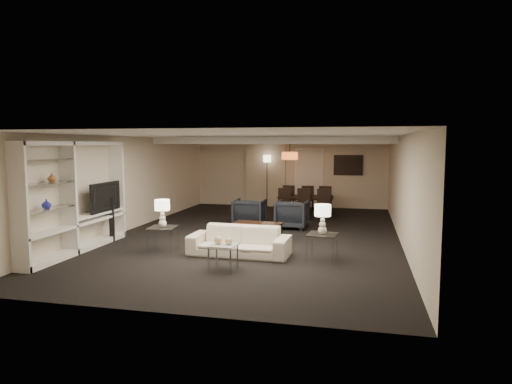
{
  "coord_description": "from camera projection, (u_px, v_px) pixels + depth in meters",
  "views": [
    {
      "loc": [
        2.58,
        -11.07,
        2.29
      ],
      "look_at": [
        0.0,
        0.0,
        1.1
      ],
      "focal_mm": 32.0,
      "sensor_mm": 36.0,
      "label": 1
    }
  ],
  "objects": [
    {
      "name": "floor",
      "position": [
        256.0,
        235.0,
        11.54
      ],
      "size": [
        11.0,
        11.0,
        0.0
      ],
      "primitive_type": "plane",
      "color": "black",
      "rests_on": "ground"
    },
    {
      "name": "ceiling",
      "position": [
        256.0,
        136.0,
        11.28
      ],
      "size": [
        7.0,
        11.0,
        0.02
      ],
      "primitive_type": "cube",
      "color": "silver",
      "rests_on": "ground"
    },
    {
      "name": "wall_back",
      "position": [
        290.0,
        173.0,
        16.74
      ],
      "size": [
        7.0,
        0.02,
        2.5
      ],
      "primitive_type": "cube",
      "color": "beige",
      "rests_on": "ground"
    },
    {
      "name": "wall_front",
      "position": [
        163.0,
        223.0,
        6.08
      ],
      "size": [
        7.0,
        0.02,
        2.5
      ],
      "primitive_type": "cube",
      "color": "beige",
      "rests_on": "ground"
    },
    {
      "name": "wall_left",
      "position": [
        129.0,
        183.0,
        12.2
      ],
      "size": [
        0.02,
        11.0,
        2.5
      ],
      "primitive_type": "cube",
      "color": "beige",
      "rests_on": "ground"
    },
    {
      "name": "wall_right",
      "position": [
        402.0,
        189.0,
        10.62
      ],
      "size": [
        0.02,
        11.0,
        2.5
      ],
      "primitive_type": "cube",
      "color": "beige",
      "rests_on": "ground"
    },
    {
      "name": "ceiling_soffit",
      "position": [
        281.0,
        141.0,
        14.68
      ],
      "size": [
        7.0,
        4.0,
        0.2
      ],
      "primitive_type": "cube",
      "color": "silver",
      "rests_on": "ceiling"
    },
    {
      "name": "curtains",
      "position": [
        265.0,
        174.0,
        16.87
      ],
      "size": [
        1.5,
        0.12,
        2.4
      ],
      "primitive_type": "cube",
      "color": "beige",
      "rests_on": "wall_back"
    },
    {
      "name": "door",
      "position": [
        309.0,
        179.0,
        16.57
      ],
      "size": [
        0.9,
        0.05,
        2.1
      ],
      "primitive_type": "cube",
      "color": "silver",
      "rests_on": "wall_back"
    },
    {
      "name": "painting",
      "position": [
        348.0,
        165.0,
        16.19
      ],
      "size": [
        0.95,
        0.04,
        0.65
      ],
      "primitive_type": "cube",
      "color": "#142D38",
      "rests_on": "wall_back"
    },
    {
      "name": "media_unit",
      "position": [
        76.0,
        197.0,
        9.65
      ],
      "size": [
        0.38,
        3.4,
        2.35
      ],
      "primitive_type": null,
      "color": "white",
      "rests_on": "wall_left"
    },
    {
      "name": "pendant_light",
      "position": [
        290.0,
        156.0,
        14.66
      ],
      "size": [
        0.52,
        0.52,
        0.24
      ],
      "primitive_type": "cylinder",
      "color": "#D8591E",
      "rests_on": "ceiling_soffit"
    },
    {
      "name": "sofa",
      "position": [
        239.0,
        241.0,
        9.4
      ],
      "size": [
        2.1,
        0.88,
        0.6
      ],
      "primitive_type": "imported",
      "rotation": [
        0.0,
        0.0,
        -0.04
      ],
      "color": "beige",
      "rests_on": "floor"
    },
    {
      "name": "coffee_table",
      "position": [
        257.0,
        231.0,
        10.96
      ],
      "size": [
        1.21,
        0.8,
        0.41
      ],
      "primitive_type": null,
      "rotation": [
        0.0,
        0.0,
        -0.12
      ],
      "color": "black",
      "rests_on": "floor"
    },
    {
      "name": "armchair_left",
      "position": [
        249.0,
        213.0,
        12.72
      ],
      "size": [
        0.83,
        0.86,
        0.77
      ],
      "primitive_type": "imported",
      "rotation": [
        0.0,
        0.0,
        3.16
      ],
      "color": "black",
      "rests_on": "floor"
    },
    {
      "name": "armchair_right",
      "position": [
        292.0,
        214.0,
        12.45
      ],
      "size": [
        0.87,
        0.89,
        0.77
      ],
      "primitive_type": "imported",
      "rotation": [
        0.0,
        0.0,
        3.08
      ],
      "color": "black",
      "rests_on": "floor"
    },
    {
      "name": "side_table_left",
      "position": [
        163.0,
        239.0,
        9.79
      ],
      "size": [
        0.63,
        0.63,
        0.53
      ],
      "primitive_type": null,
      "rotation": [
        0.0,
        0.0,
        0.11
      ],
      "color": "silver",
      "rests_on": "floor"
    },
    {
      "name": "side_table_right",
      "position": [
        322.0,
        247.0,
        9.02
      ],
      "size": [
        0.63,
        0.63,
        0.53
      ],
      "primitive_type": null,
      "rotation": [
        0.0,
        0.0,
        -0.11
      ],
      "color": "white",
      "rests_on": "floor"
    },
    {
      "name": "table_lamp_left",
      "position": [
        162.0,
        213.0,
        9.73
      ],
      "size": [
        0.36,
        0.36,
        0.59
      ],
      "primitive_type": null,
      "rotation": [
        0.0,
        0.0,
        0.11
      ],
      "color": "white",
      "rests_on": "side_table_left"
    },
    {
      "name": "table_lamp_right",
      "position": [
        323.0,
        219.0,
        8.96
      ],
      "size": [
        0.34,
        0.34,
        0.59
      ],
      "primitive_type": null,
      "rotation": [
        0.0,
        0.0,
        -0.06
      ],
      "color": "beige",
      "rests_on": "side_table_right"
    },
    {
      "name": "marble_table",
      "position": [
        224.0,
        257.0,
        8.34
      ],
      "size": [
        0.49,
        0.49,
        0.47
      ],
      "primitive_type": null,
      "rotation": [
        0.0,
        0.0,
        -0.04
      ],
      "color": "silver",
      "rests_on": "floor"
    },
    {
      "name": "gold_gourd_a",
      "position": [
        218.0,
        240.0,
        8.33
      ],
      "size": [
        0.15,
        0.15,
        0.15
      ],
      "primitive_type": "sphere",
      "color": "#D9B073",
      "rests_on": "marble_table"
    },
    {
      "name": "gold_gourd_b",
      "position": [
        229.0,
        241.0,
        8.29
      ],
      "size": [
        0.13,
        0.13,
        0.13
      ],
      "primitive_type": "sphere",
      "color": "#D5BE71",
      "rests_on": "marble_table"
    },
    {
      "name": "television",
      "position": [
        101.0,
        197.0,
        10.51
      ],
      "size": [
        1.17,
        0.15,
        0.67
      ],
      "primitive_type": "imported",
      "rotation": [
        0.0,
        0.0,
        1.57
      ],
      "color": "black",
      "rests_on": "media_unit"
    },
    {
      "name": "vase_blue",
      "position": [
        46.0,
        204.0,
        8.74
      ],
      "size": [
        0.18,
        0.18,
        0.19
      ],
      "primitive_type": "imported",
      "color": "navy",
      "rests_on": "media_unit"
    },
    {
      "name": "vase_amber",
      "position": [
        52.0,
        177.0,
        8.88
      ],
      "size": [
        0.17,
        0.17,
        0.18
      ],
      "primitive_type": "imported",
      "color": "#A86A38",
      "rests_on": "media_unit"
    },
    {
      "name": "floor_speaker",
      "position": [
        112.0,
        219.0,
        10.78
      ],
      "size": [
        0.15,
        0.15,
        1.07
      ],
      "primitive_type": "cube",
      "rotation": [
        0.0,
        0.0,
        0.38
      ],
      "color": "black",
      "rests_on": "floor"
    },
    {
      "name": "dining_table",
      "position": [
        305.0,
        206.0,
        14.7
      ],
      "size": [
        1.84,
        1.12,
        0.62
      ],
      "primitive_type": "imported",
      "rotation": [
        0.0,
        0.0,
        0.08
      ],
      "color": "black",
      "rests_on": "floor"
    },
    {
      "name": "chair_nl",
      "position": [
        284.0,
        203.0,
        14.19
      ],
      "size": [
        0.44,
        0.44,
        0.92
      ],
      "primitive_type": null,
      "rotation": [
        0.0,
        0.0,
        0.03
      ],
      "color": "black",
      "rests_on": "floor"
    },
    {
      "name": "chair_nm",
      "position": [
        303.0,
        204.0,
        14.06
      ],
      "size": [
        0.44,
        0.44,
        0.92
      ],
      "primitive_type": null,
      "rotation": [
        0.0,
        0.0,
        -0.03
      ],
      "color": "black",
      "rests_on": "floor"
    },
    {
      "name": "chair_nr",
      "position": [
        322.0,
        204.0,
        13.92
      ],
      "size": [
        0.47,
        0.47,
        0.92
      ],
      "primitive_type": null,
      "rotation": [
        0.0,
        0.0,
        -0.11
      ],
      "color": "black",
      "rests_on": "floor"
    },
    {
      "name": "chair_fl",
      "position": [
        290.0,
        198.0,
        15.45
      ],
      "size": [
        0.47,
        0.47,
        0.92
      ],
      "primitive_type": null,
      "rotation": [
        0.0,
        0.0,
        3.04
      ],
      "color": "black",
      "rests_on": "floor"
    },
    {
      "name": "chair_fm",
      "position": [
        308.0,
        199.0,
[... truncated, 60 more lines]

